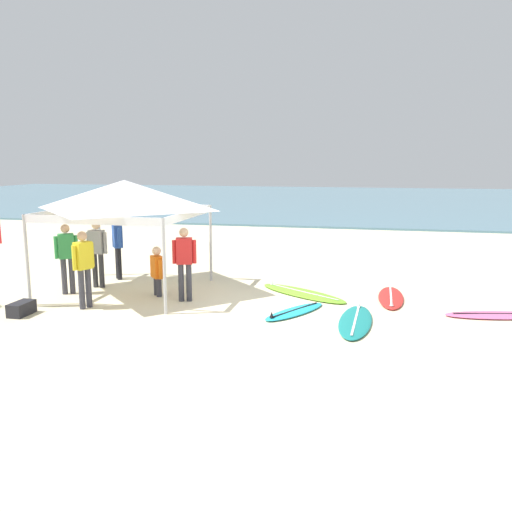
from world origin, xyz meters
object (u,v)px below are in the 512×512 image
(canopy_tent, at_px, (125,195))
(person_grey, at_px, (97,249))
(person_green, at_px, (67,254))
(gear_bag_near_tent, at_px, (22,309))
(surfboard_pink, at_px, (498,315))
(person_yellow, at_px, (84,264))
(surfboard_cyan, at_px, (294,311))
(person_blue, at_px, (118,243))
(surfboard_red, at_px, (391,297))
(surfboard_lime, at_px, (302,293))
(person_red, at_px, (184,259))
(person_orange, at_px, (157,269))
(surfboard_teal, at_px, (355,321))

(canopy_tent, height_order, person_grey, canopy_tent)
(person_green, distance_m, person_grey, 0.86)
(person_grey, height_order, gear_bag_near_tent, person_grey)
(surfboard_pink, xyz_separation_m, person_yellow, (-8.75, -1.26, 0.95))
(surfboard_cyan, distance_m, person_grey, 5.47)
(canopy_tent, distance_m, person_green, 2.01)
(person_blue, bearing_deg, surfboard_pink, -9.57)
(surfboard_red, bearing_deg, surfboard_pink, -24.91)
(surfboard_cyan, bearing_deg, surfboard_pink, 8.92)
(surfboard_cyan, bearing_deg, gear_bag_near_tent, -166.12)
(surfboard_lime, distance_m, person_red, 2.99)
(person_green, distance_m, person_blue, 1.83)
(surfboard_pink, xyz_separation_m, person_red, (-6.80, -0.23, 0.95))
(surfboard_cyan, relative_size, person_orange, 1.53)
(surfboard_teal, xyz_separation_m, gear_bag_near_tent, (-6.90, -0.96, 0.10))
(surfboard_lime, distance_m, person_grey, 5.30)
(surfboard_red, relative_size, person_red, 1.25)
(canopy_tent, height_order, person_yellow, canopy_tent)
(person_red, xyz_separation_m, person_grey, (-2.63, 0.80, 0.00))
(gear_bag_near_tent, bearing_deg, surfboard_cyan, 13.88)
(surfboard_pink, xyz_separation_m, gear_bag_near_tent, (-9.79, -2.04, 0.10))
(canopy_tent, relative_size, surfboard_pink, 1.50)
(person_blue, bearing_deg, gear_bag_near_tent, -96.49)
(person_grey, xyz_separation_m, gear_bag_near_tent, (-0.36, -2.61, -0.85))
(person_orange, distance_m, gear_bag_near_tent, 3.09)
(person_blue, bearing_deg, person_yellow, -77.46)
(surfboard_red, bearing_deg, person_green, -171.16)
(surfboard_pink, relative_size, person_green, 1.31)
(surfboard_pink, bearing_deg, person_yellow, -171.82)
(canopy_tent, xyz_separation_m, surfboard_pink, (8.47, -0.30, -2.35))
(surfboard_red, distance_m, gear_bag_near_tent, 8.23)
(surfboard_teal, height_order, surfboard_cyan, same)
(surfboard_pink, distance_m, person_orange, 7.64)
(person_grey, bearing_deg, person_red, -16.87)
(surfboard_teal, relative_size, person_blue, 1.40)
(canopy_tent, xyz_separation_m, person_blue, (-0.91, 1.28, -1.40))
(canopy_tent, relative_size, surfboard_lime, 1.33)
(surfboard_red, height_order, gear_bag_near_tent, gear_bag_near_tent)
(surfboard_lime, bearing_deg, surfboard_red, 0.60)
(person_blue, height_order, person_orange, person_blue)
(person_grey, height_order, person_blue, same)
(person_red, bearing_deg, person_green, 179.44)
(canopy_tent, height_order, surfboard_cyan, canopy_tent)
(canopy_tent, relative_size, person_grey, 1.97)
(surfboard_teal, bearing_deg, person_blue, 157.72)
(person_red, xyz_separation_m, person_green, (-3.01, 0.03, 0.00))
(surfboard_pink, relative_size, surfboard_cyan, 1.22)
(surfboard_lime, height_order, person_green, person_green)
(surfboard_cyan, xyz_separation_m, person_red, (-2.61, 0.43, 0.95))
(surfboard_cyan, xyz_separation_m, person_yellow, (-4.56, -0.60, 0.95))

